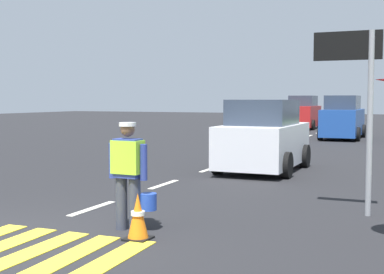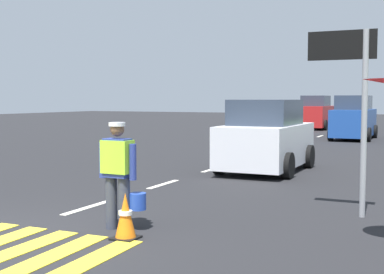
{
  "view_description": "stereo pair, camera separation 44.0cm",
  "coord_description": "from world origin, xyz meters",
  "views": [
    {
      "loc": [
        5.51,
        -5.44,
        2.03
      ],
      "look_at": [
        0.43,
        6.39,
        1.1
      ],
      "focal_mm": 49.46,
      "sensor_mm": 36.0,
      "label": 1
    },
    {
      "loc": [
        5.91,
        -5.26,
        2.03
      ],
      "look_at": [
        0.43,
        6.39,
        1.1
      ],
      "focal_mm": 49.46,
      "sensor_mm": 36.0,
      "label": 2
    }
  ],
  "objects": [
    {
      "name": "traffic_cone_near",
      "position": [
        1.83,
        1.15,
        0.33
      ],
      "size": [
        0.36,
        0.36,
        0.67
      ],
      "color": "black",
      "rests_on": "ground"
    },
    {
      "name": "car_outgoing_ahead",
      "position": [
        1.5,
        9.01,
        0.93
      ],
      "size": [
        2.08,
        3.83,
        2.01
      ],
      "color": "silver",
      "rests_on": "ground"
    },
    {
      "name": "car_outgoing_far",
      "position": [
        1.95,
        22.28,
        1.03
      ],
      "size": [
        1.98,
        4.37,
        2.2
      ],
      "color": "#1E4799",
      "rests_on": "ground"
    },
    {
      "name": "car_oncoming_third",
      "position": [
        -1.75,
        30.55,
        1.05
      ],
      "size": [
        2.05,
        4.03,
        2.26
      ],
      "color": "red",
      "rests_on": "ground"
    },
    {
      "name": "road_worker",
      "position": [
        1.44,
        1.59,
        0.93
      ],
      "size": [
        0.77,
        0.37,
        1.67
      ],
      "color": "#383D4C",
      "rests_on": "ground"
    },
    {
      "name": "ground_plane",
      "position": [
        0.0,
        21.0,
        0.0
      ],
      "size": [
        96.0,
        96.0,
        0.0
      ],
      "primitive_type": "plane",
      "color": "black"
    },
    {
      "name": "lane_center_line",
      "position": [
        0.0,
        25.2,
        0.0
      ],
      "size": [
        0.14,
        46.4,
        0.01
      ],
      "color": "silver",
      "rests_on": "ground"
    },
    {
      "name": "lane_direction_sign",
      "position": [
        4.5,
        4.12,
        2.41
      ],
      "size": [
        1.16,
        0.11,
        3.2
      ],
      "color": "gray",
      "rests_on": "ground"
    }
  ]
}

